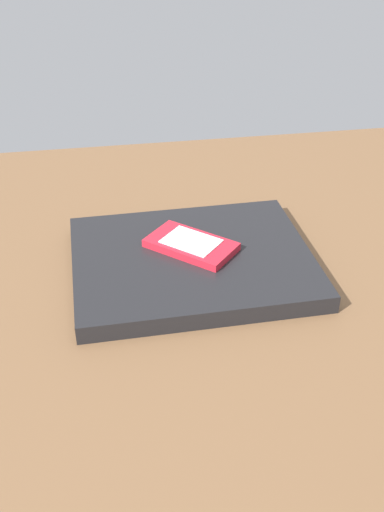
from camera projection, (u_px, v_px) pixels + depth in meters
The scene contains 3 objects.
desk_surface at pixel (126, 273), 80.33cm from camera, with size 120.00×80.00×3.00cm, color brown.
laptop_closed at pixel (192, 262), 77.83cm from camera, with size 30.18×24.43×2.30cm, color black.
cell_phone_on_laptop at pixel (191, 245), 78.07cm from camera, with size 12.45×12.14×1.15cm.
Camera 1 is at (-2.56, -66.69, 47.12)cm, focal length 42.57 mm.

